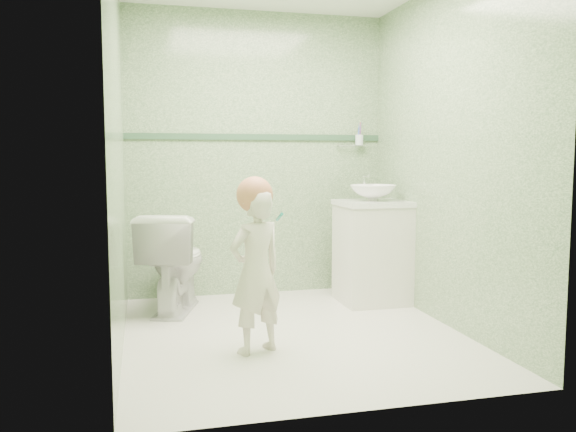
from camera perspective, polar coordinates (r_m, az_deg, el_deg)
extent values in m
plane|color=white|center=(4.03, 0.52, -11.31)|extent=(2.50, 2.50, 0.00)
cube|color=#688B62|center=(5.07, -3.00, 5.93)|extent=(2.20, 0.04, 2.40)
cube|color=#688B62|center=(2.66, 7.30, 6.09)|extent=(2.20, 0.04, 2.40)
cube|color=#688B62|center=(3.74, -16.12, 5.79)|extent=(0.04, 2.50, 2.40)
cube|color=#688B62|center=(4.26, 15.08, 5.78)|extent=(0.04, 2.50, 2.40)
cube|color=#31543A|center=(5.07, -2.98, 7.63)|extent=(2.20, 0.02, 0.05)
cube|color=white|center=(4.85, 8.12, -3.61)|extent=(0.52, 0.50, 0.80)
cube|color=white|center=(4.80, 8.19, 1.23)|extent=(0.54, 0.52, 0.04)
imported|color=white|center=(4.79, 8.20, 2.23)|extent=(0.37, 0.37, 0.13)
cylinder|color=silver|center=(4.98, 7.35, 3.02)|extent=(0.03, 0.03, 0.18)
cylinder|color=silver|center=(4.93, 7.57, 3.92)|extent=(0.02, 0.12, 0.02)
cylinder|color=silver|center=(5.25, 6.20, 6.77)|extent=(0.26, 0.02, 0.02)
cylinder|color=silver|center=(5.26, 6.90, 7.31)|extent=(0.07, 0.07, 0.09)
cylinder|color=red|center=(5.27, 7.01, 8.06)|extent=(0.01, 0.01, 0.17)
cylinder|color=#6D469D|center=(5.24, 6.99, 8.07)|extent=(0.01, 0.01, 0.17)
cylinder|color=blue|center=(5.24, 6.84, 8.08)|extent=(0.01, 0.01, 0.17)
cylinder|color=gold|center=(5.25, 6.85, 8.07)|extent=(0.01, 0.01, 0.17)
imported|color=white|center=(4.61, -10.97, -4.36)|extent=(0.63, 0.84, 0.76)
imported|color=beige|center=(3.56, -3.13, -5.38)|extent=(0.43, 0.37, 0.99)
sphere|color=#C77651|center=(3.52, -3.24, 2.06)|extent=(0.22, 0.22, 0.22)
cylinder|color=#0D7F72|center=(3.45, -0.83, -0.09)|extent=(0.02, 0.14, 0.06)
cube|color=white|center=(3.45, -2.13, 0.57)|extent=(0.03, 0.02, 0.02)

